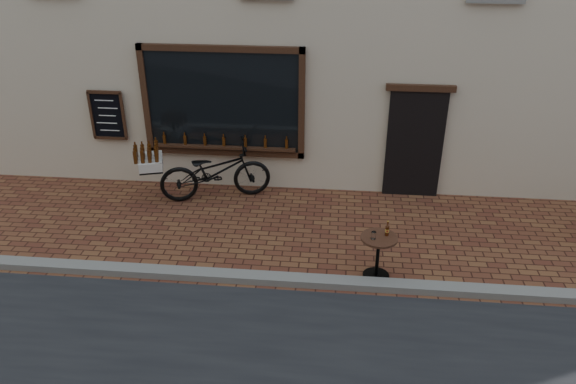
{
  "coord_description": "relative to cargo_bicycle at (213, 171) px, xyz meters",
  "views": [
    {
      "loc": [
        0.42,
        -6.98,
        5.4
      ],
      "look_at": [
        -0.39,
        1.2,
        1.1
      ],
      "focal_mm": 35.0,
      "sensor_mm": 36.0,
      "label": 1
    }
  ],
  "objects": [
    {
      "name": "bistro_table",
      "position": [
        3.17,
        -2.39,
        -0.06
      ],
      "size": [
        0.58,
        0.58,
        1.0
      ],
      "color": "black",
      "rests_on": "ground"
    },
    {
      "name": "kerb",
      "position": [
        2.06,
        -2.71,
        -0.53
      ],
      "size": [
        90.0,
        0.25,
        0.12
      ],
      "primitive_type": "cube",
      "color": "slate",
      "rests_on": "ground"
    },
    {
      "name": "cargo_bicycle",
      "position": [
        0.0,
        0.0,
        0.0
      ],
      "size": [
        2.64,
        1.43,
        1.24
      ],
      "rotation": [
        0.0,
        0.0,
        1.87
      ],
      "color": "black",
      "rests_on": "ground"
    },
    {
      "name": "ground",
      "position": [
        2.06,
        -2.91,
        -0.59
      ],
      "size": [
        90.0,
        90.0,
        0.0
      ],
      "primitive_type": "plane",
      "color": "#54271B",
      "rests_on": "ground"
    }
  ]
}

